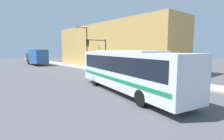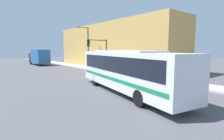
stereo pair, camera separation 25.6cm
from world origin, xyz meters
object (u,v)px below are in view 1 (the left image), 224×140
object	(u,v)px
fire_hydrant	(133,73)
traffic_light_pole	(99,49)
delivery_truck	(37,57)
parking_meter	(106,65)
street_lamp	(85,44)
pedestrian_near_corner	(90,62)
city_bus	(127,68)

from	to	relation	value
fire_hydrant	traffic_light_pole	world-z (taller)	traffic_light_pole
delivery_truck	fire_hydrant	world-z (taller)	delivery_truck
delivery_truck	parking_meter	world-z (taller)	delivery_truck
street_lamp	pedestrian_near_corner	bearing A→B (deg)	18.98
parking_meter	street_lamp	xyz separation A→B (m)	(-0.06, 5.61, 3.12)
traffic_light_pole	parking_meter	size ratio (longest dim) A/B	3.37
city_bus	fire_hydrant	size ratio (longest dim) A/B	16.03
traffic_light_pole	delivery_truck	bearing A→B (deg)	98.92
city_bus	parking_meter	size ratio (longest dim) A/B	8.82
parking_meter	street_lamp	size ratio (longest dim) A/B	0.20
traffic_light_pole	street_lamp	world-z (taller)	street_lamp
fire_hydrant	street_lamp	size ratio (longest dim) A/B	0.11
pedestrian_near_corner	delivery_truck	bearing A→B (deg)	111.47
fire_hydrant	pedestrian_near_corner	xyz separation A→B (m)	(1.08, 11.27, 0.54)
city_bus	fire_hydrant	bearing A→B (deg)	50.76
city_bus	traffic_light_pole	bearing A→B (deg)	76.38
traffic_light_pole	street_lamp	distance (m)	5.39
fire_hydrant	street_lamp	distance (m)	11.48
fire_hydrant	parking_meter	world-z (taller)	parking_meter
fire_hydrant	traffic_light_pole	bearing A→B (deg)	100.65
parking_meter	pedestrian_near_corner	size ratio (longest dim) A/B	0.76
city_bus	street_lamp	xyz separation A→B (m)	(5.81, 15.78, 2.31)
pedestrian_near_corner	city_bus	bearing A→B (deg)	-113.28
delivery_truck	pedestrian_near_corner	xyz separation A→B (m)	(5.04, -12.81, -0.68)
city_bus	parking_meter	xyz separation A→B (m)	(5.88, 10.17, -0.81)
parking_meter	street_lamp	world-z (taller)	street_lamp
street_lamp	delivery_truck	bearing A→B (deg)	106.42
city_bus	traffic_light_pole	xyz separation A→B (m)	(4.81, 10.55, 1.45)
delivery_truck	traffic_light_pole	xyz separation A→B (m)	(2.89, -18.43, 1.59)
delivery_truck	pedestrian_near_corner	bearing A→B (deg)	-68.53
delivery_truck	pedestrian_near_corner	distance (m)	13.78
parking_meter	pedestrian_near_corner	xyz separation A→B (m)	(1.08, 6.00, -0.01)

